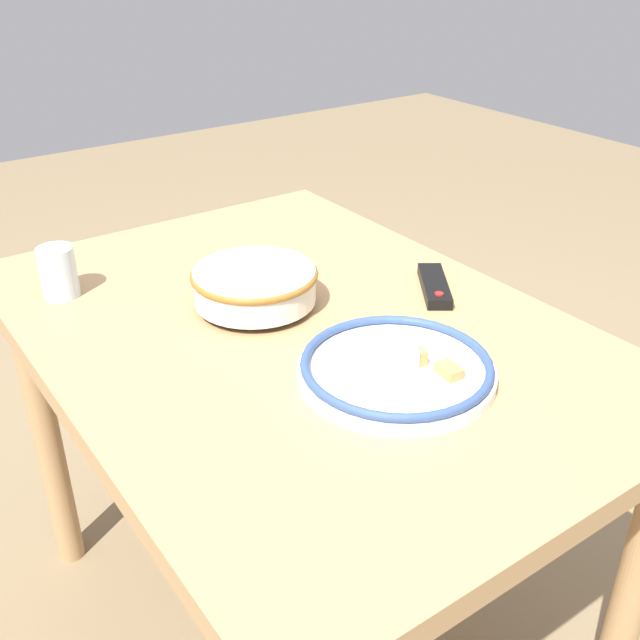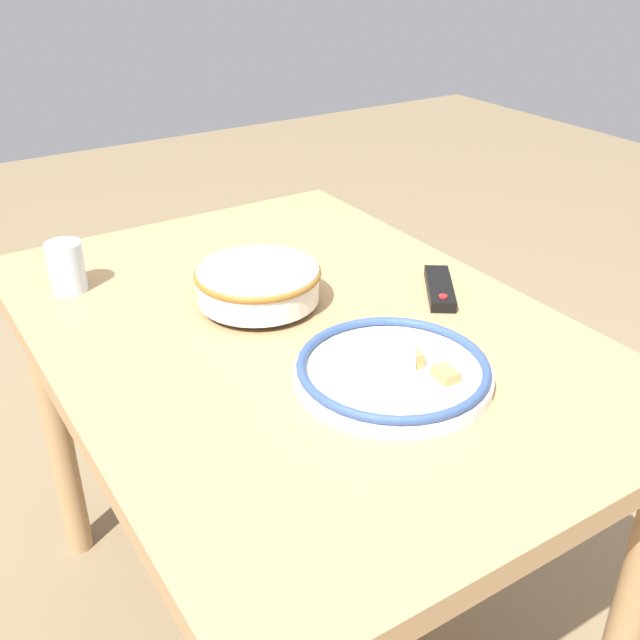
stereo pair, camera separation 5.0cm
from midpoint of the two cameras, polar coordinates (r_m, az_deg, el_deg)
The scene contains 6 objects.
ground_plane at distance 1.78m, azimuth -0.39°, elevation -22.47°, with size 8.00×8.00×0.00m, color #7F6B4C.
dining_table at distance 1.33m, azimuth -0.48°, elevation -4.21°, with size 1.16×0.82×0.77m.
noodle_bowl at distance 1.32m, azimuth -3.65°, elevation 2.77°, with size 0.22×0.22×0.07m.
food_plate at distance 1.13m, azimuth 6.87°, elevation -3.80°, with size 0.30×0.30×0.05m.
tv_remote at distance 1.40m, azimuth 10.12°, elevation 2.39°, with size 0.16×0.13×0.02m.
drinking_glass at distance 1.44m, azimuth -17.81°, elevation 3.87°, with size 0.07×0.07×0.09m.
Camera 2 is at (0.96, -0.57, 1.38)m, focal length 42.00 mm.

